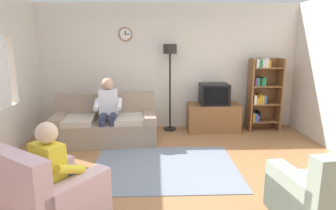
{
  "coord_description": "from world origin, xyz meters",
  "views": [
    {
      "loc": [
        -0.27,
        -3.77,
        1.89
      ],
      "look_at": [
        -0.07,
        1.11,
        0.82
      ],
      "focal_mm": 30.98,
      "sensor_mm": 36.0,
      "label": 1
    }
  ],
  "objects_px": {
    "armchair_near_window": "(52,199)",
    "armchair_near_bookshelf": "(322,198)",
    "tv_stand": "(213,117)",
    "tv": "(214,94)",
    "floor_lamp": "(170,63)",
    "bookshelf": "(262,92)",
    "person_on_couch": "(108,108)",
    "couch": "(106,126)",
    "person_in_left_armchair": "(57,168)"
  },
  "relations": [
    {
      "from": "armchair_near_window",
      "to": "armchair_near_bookshelf",
      "type": "distance_m",
      "value": 2.82
    },
    {
      "from": "tv_stand",
      "to": "armchair_near_bookshelf",
      "type": "relative_size",
      "value": 1.11
    },
    {
      "from": "tv",
      "to": "floor_lamp",
      "type": "height_order",
      "value": "floor_lamp"
    },
    {
      "from": "bookshelf",
      "to": "person_on_couch",
      "type": "height_order",
      "value": "bookshelf"
    },
    {
      "from": "bookshelf",
      "to": "armchair_near_window",
      "type": "bearing_deg",
      "value": -135.55
    },
    {
      "from": "couch",
      "to": "tv_stand",
      "type": "height_order",
      "value": "couch"
    },
    {
      "from": "tv_stand",
      "to": "couch",
      "type": "bearing_deg",
      "value": -163.89
    },
    {
      "from": "tv",
      "to": "armchair_near_window",
      "type": "relative_size",
      "value": 0.51
    },
    {
      "from": "tv",
      "to": "armchair_near_window",
      "type": "bearing_deg",
      "value": -125.69
    },
    {
      "from": "couch",
      "to": "armchair_near_bookshelf",
      "type": "bearing_deg",
      "value": -44.87
    },
    {
      "from": "tv",
      "to": "person_in_left_armchair",
      "type": "xyz_separation_m",
      "value": [
        -2.26,
        -3.15,
        -0.2
      ]
    },
    {
      "from": "couch",
      "to": "armchair_near_bookshelf",
      "type": "distance_m",
      "value": 3.83
    },
    {
      "from": "couch",
      "to": "bookshelf",
      "type": "distance_m",
      "value": 3.38
    },
    {
      "from": "person_in_left_armchair",
      "to": "armchair_near_window",
      "type": "bearing_deg",
      "value": -125.49
    },
    {
      "from": "couch",
      "to": "person_on_couch",
      "type": "distance_m",
      "value": 0.41
    },
    {
      "from": "floor_lamp",
      "to": "couch",
      "type": "bearing_deg",
      "value": -149.95
    },
    {
      "from": "couch",
      "to": "bookshelf",
      "type": "height_order",
      "value": "bookshelf"
    },
    {
      "from": "armchair_near_window",
      "to": "floor_lamp",
      "type": "bearing_deg",
      "value": 67.55
    },
    {
      "from": "armchair_near_window",
      "to": "person_in_left_armchair",
      "type": "height_order",
      "value": "person_in_left_armchair"
    },
    {
      "from": "tv_stand",
      "to": "armchair_near_window",
      "type": "relative_size",
      "value": 0.93
    },
    {
      "from": "tv_stand",
      "to": "armchair_near_window",
      "type": "xyz_separation_m",
      "value": [
        -2.31,
        -3.24,
        -0.0
      ]
    },
    {
      "from": "tv_stand",
      "to": "person_in_left_armchair",
      "type": "height_order",
      "value": "person_in_left_armchair"
    },
    {
      "from": "armchair_near_window",
      "to": "armchair_near_bookshelf",
      "type": "relative_size",
      "value": 1.19
    },
    {
      "from": "tv",
      "to": "armchair_near_bookshelf",
      "type": "relative_size",
      "value": 0.61
    },
    {
      "from": "tv_stand",
      "to": "armchair_near_bookshelf",
      "type": "xyz_separation_m",
      "value": [
        0.51,
        -3.33,
        -0.0
      ]
    },
    {
      "from": "bookshelf",
      "to": "armchair_near_window",
      "type": "xyz_separation_m",
      "value": [
        -3.38,
        -3.31,
        -0.54
      ]
    },
    {
      "from": "couch",
      "to": "floor_lamp",
      "type": "height_order",
      "value": "floor_lamp"
    },
    {
      "from": "floor_lamp",
      "to": "armchair_near_bookshelf",
      "type": "relative_size",
      "value": 1.87
    },
    {
      "from": "tv_stand",
      "to": "person_on_couch",
      "type": "bearing_deg",
      "value": -160.63
    },
    {
      "from": "floor_lamp",
      "to": "bookshelf",
      "type": "bearing_deg",
      "value": -0.84
    },
    {
      "from": "person_in_left_armchair",
      "to": "armchair_near_bookshelf",
      "type": "bearing_deg",
      "value": -3.39
    },
    {
      "from": "armchair_near_window",
      "to": "tv",
      "type": "bearing_deg",
      "value": 54.31
    },
    {
      "from": "person_on_couch",
      "to": "tv",
      "type": "bearing_deg",
      "value": 18.78
    },
    {
      "from": "armchair_near_bookshelf",
      "to": "person_in_left_armchair",
      "type": "height_order",
      "value": "person_in_left_armchair"
    },
    {
      "from": "couch",
      "to": "person_in_left_armchair",
      "type": "distance_m",
      "value": 2.55
    },
    {
      "from": "bookshelf",
      "to": "floor_lamp",
      "type": "xyz_separation_m",
      "value": [
        -2.0,
        0.03,
        0.63
      ]
    },
    {
      "from": "armchair_near_bookshelf",
      "to": "couch",
      "type": "bearing_deg",
      "value": 135.13
    },
    {
      "from": "tv_stand",
      "to": "armchair_near_bookshelf",
      "type": "bearing_deg",
      "value": -81.3
    },
    {
      "from": "floor_lamp",
      "to": "person_on_couch",
      "type": "distance_m",
      "value": 1.64
    },
    {
      "from": "person_in_left_armchair",
      "to": "tv",
      "type": "bearing_deg",
      "value": 54.31
    },
    {
      "from": "armchair_near_window",
      "to": "bookshelf",
      "type": "bearing_deg",
      "value": 44.45
    },
    {
      "from": "bookshelf",
      "to": "person_on_couch",
      "type": "xyz_separation_m",
      "value": [
        -3.19,
        -0.82,
        -0.13
      ]
    },
    {
      "from": "couch",
      "to": "person_in_left_armchair",
      "type": "bearing_deg",
      "value": -91.34
    },
    {
      "from": "tv",
      "to": "tv_stand",
      "type": "bearing_deg",
      "value": 90.0
    },
    {
      "from": "tv",
      "to": "bookshelf",
      "type": "distance_m",
      "value": 1.07
    },
    {
      "from": "floor_lamp",
      "to": "armchair_near_window",
      "type": "height_order",
      "value": "floor_lamp"
    },
    {
      "from": "bookshelf",
      "to": "person_on_couch",
      "type": "bearing_deg",
      "value": -165.65
    },
    {
      "from": "armchair_near_bookshelf",
      "to": "person_on_couch",
      "type": "relative_size",
      "value": 0.8
    },
    {
      "from": "couch",
      "to": "armchair_near_bookshelf",
      "type": "height_order",
      "value": "same"
    },
    {
      "from": "tv_stand",
      "to": "floor_lamp",
      "type": "bearing_deg",
      "value": 173.93
    }
  ]
}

